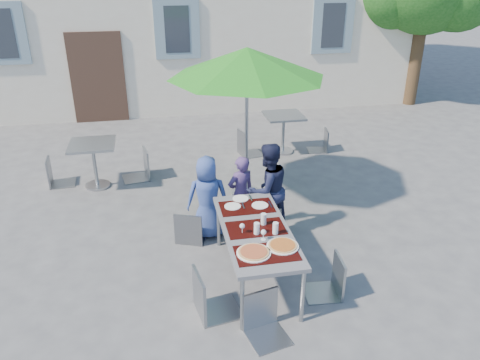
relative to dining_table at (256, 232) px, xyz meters
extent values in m
plane|color=#47474A|center=(-0.39, -0.34, -0.70)|extent=(90.00, 90.00, 0.00)
cube|color=#3C271D|center=(-2.39, 7.13, 0.40)|extent=(1.30, 0.06, 2.20)
cube|color=gray|center=(-4.39, 7.13, 1.50)|extent=(1.10, 0.06, 1.40)
cube|color=#262B33|center=(-4.39, 7.11, 1.50)|extent=(0.60, 0.04, 1.10)
cube|color=gray|center=(-0.39, 7.13, 1.50)|extent=(1.10, 0.06, 1.40)
cube|color=#262B33|center=(-0.39, 7.11, 1.50)|extent=(0.60, 0.04, 1.10)
cube|color=gray|center=(3.61, 7.13, 1.50)|extent=(1.10, 0.06, 1.40)
cube|color=#262B33|center=(3.61, 7.11, 1.50)|extent=(0.60, 0.04, 1.10)
cylinder|color=#45311D|center=(6.11, 7.16, 0.70)|extent=(0.36, 0.36, 2.80)
cube|color=#48484D|center=(0.00, 0.00, 0.03)|extent=(0.80, 1.85, 0.05)
cylinder|color=gray|center=(-0.34, -0.87, -0.35)|extent=(0.05, 0.05, 0.70)
cylinder|color=gray|center=(0.34, -0.87, -0.35)|extent=(0.05, 0.05, 0.70)
cylinder|color=gray|center=(-0.34, 0.86, -0.35)|extent=(0.05, 0.05, 0.70)
cylinder|color=gray|center=(0.34, 0.86, -0.35)|extent=(0.05, 0.05, 0.70)
cube|color=black|center=(0.00, -0.55, 0.06)|extent=(0.70, 0.42, 0.01)
cube|color=black|center=(0.00, 0.00, 0.06)|extent=(0.70, 0.42, 0.01)
cube|color=black|center=(0.00, 0.55, 0.06)|extent=(0.70, 0.42, 0.01)
cylinder|color=white|center=(-0.14, -0.53, 0.07)|extent=(0.39, 0.39, 0.01)
cylinder|color=tan|center=(-0.14, -0.53, 0.08)|extent=(0.35, 0.35, 0.01)
cylinder|color=#8F300D|center=(-0.14, -0.53, 0.09)|extent=(0.30, 0.30, 0.01)
cylinder|color=white|center=(0.21, -0.46, 0.07)|extent=(0.37, 0.37, 0.01)
cylinder|color=tan|center=(0.21, -0.46, 0.08)|extent=(0.33, 0.33, 0.01)
cylinder|color=maroon|center=(0.21, -0.46, 0.09)|extent=(0.28, 0.28, 0.01)
cylinder|color=silver|center=(-0.02, -0.13, 0.13)|extent=(0.07, 0.07, 0.15)
cylinder|color=silver|center=(0.11, 0.07, 0.13)|extent=(0.07, 0.07, 0.15)
cylinder|color=silver|center=(0.20, -0.17, 0.13)|extent=(0.07, 0.07, 0.15)
cylinder|color=silver|center=(-0.19, -0.08, 0.06)|extent=(0.06, 0.06, 0.00)
cylinder|color=silver|center=(-0.19, -0.08, 0.09)|extent=(0.01, 0.01, 0.08)
sphere|color=silver|center=(-0.19, -0.08, 0.15)|extent=(0.06, 0.06, 0.06)
cylinder|color=silver|center=(0.03, -0.27, 0.06)|extent=(0.06, 0.06, 0.00)
cylinder|color=silver|center=(0.03, -0.27, 0.09)|extent=(0.01, 0.01, 0.08)
sphere|color=silver|center=(0.03, -0.27, 0.15)|extent=(0.06, 0.06, 0.06)
cylinder|color=white|center=(-0.18, 0.59, 0.06)|extent=(0.22, 0.22, 0.01)
cube|color=#ABACB3|center=(-0.04, 0.59, 0.06)|extent=(0.02, 0.18, 0.00)
cylinder|color=white|center=(0.18, 0.55, 0.06)|extent=(0.22, 0.22, 0.01)
cube|color=#ABACB3|center=(0.32, 0.55, 0.06)|extent=(0.02, 0.18, 0.00)
cylinder|color=white|center=(-0.04, 0.79, 0.06)|extent=(0.22, 0.22, 0.01)
cube|color=#ABACB3|center=(0.10, 0.79, 0.06)|extent=(0.02, 0.18, 0.00)
imported|color=#33488D|center=(-0.45, 1.18, -0.07)|extent=(0.63, 0.43, 1.24)
imported|color=#49336A|center=(0.06, 1.28, -0.11)|extent=(0.50, 0.41, 1.18)
imported|color=#1A1D39|center=(0.42, 1.11, 0.01)|extent=(0.78, 0.62, 1.41)
cube|color=gray|center=(-0.69, 1.13, -0.26)|extent=(0.52, 0.52, 0.03)
cube|color=gray|center=(-0.76, 0.95, -0.02)|extent=(0.39, 0.17, 0.48)
cylinder|color=gray|center=(-0.47, 1.23, -0.48)|extent=(0.02, 0.02, 0.43)
cylinder|color=gray|center=(-0.80, 1.35, -0.48)|extent=(0.02, 0.02, 0.43)
cylinder|color=gray|center=(-0.59, 0.90, -0.48)|extent=(0.02, 0.02, 0.43)
cylinder|color=gray|center=(-0.92, 1.03, -0.48)|extent=(0.02, 0.02, 0.43)
cube|color=gray|center=(0.00, 1.09, -0.25)|extent=(0.53, 0.53, 0.03)
cube|color=gray|center=(0.06, 0.90, 0.00)|extent=(0.41, 0.16, 0.50)
cylinder|color=gray|center=(0.11, 1.31, -0.48)|extent=(0.02, 0.02, 0.44)
cylinder|color=gray|center=(-0.23, 1.20, -0.48)|extent=(0.02, 0.02, 0.44)
cylinder|color=gray|center=(0.23, 0.97, -0.48)|extent=(0.02, 0.02, 0.44)
cylinder|color=gray|center=(-0.11, 0.86, -0.48)|extent=(0.02, 0.02, 0.44)
cube|color=#8E9499|center=(0.43, 1.11, -0.24)|extent=(0.53, 0.53, 0.03)
cube|color=#8E9499|center=(0.37, 0.92, 0.01)|extent=(0.41, 0.16, 0.51)
cylinder|color=#8E9499|center=(0.66, 1.23, -0.47)|extent=(0.02, 0.02, 0.45)
cylinder|color=#8E9499|center=(0.31, 1.34, -0.47)|extent=(0.02, 0.02, 0.45)
cylinder|color=#8E9499|center=(0.55, 0.88, -0.47)|extent=(0.02, 0.02, 0.45)
cylinder|color=#8E9499|center=(0.20, 0.99, -0.47)|extent=(0.02, 0.02, 0.45)
cube|color=gray|center=(-0.55, -0.52, -0.19)|extent=(0.54, 0.54, 0.03)
cube|color=gray|center=(-0.77, -0.56, 0.09)|extent=(0.11, 0.47, 0.56)
cylinder|color=gray|center=(-0.32, -0.69, -0.45)|extent=(0.02, 0.02, 0.49)
cylinder|color=gray|center=(-0.38, -0.29, -0.45)|extent=(0.02, 0.02, 0.49)
cylinder|color=gray|center=(-0.72, -0.75, -0.45)|extent=(0.02, 0.02, 0.49)
cylinder|color=gray|center=(-0.78, -0.35, -0.45)|extent=(0.02, 0.02, 0.49)
cube|color=gray|center=(0.74, -0.44, -0.25)|extent=(0.45, 0.45, 0.03)
cube|color=gray|center=(0.93, -0.46, 0.00)|extent=(0.06, 0.42, 0.50)
cylinder|color=gray|center=(0.57, -0.25, -0.48)|extent=(0.02, 0.02, 0.44)
cylinder|color=gray|center=(0.54, -0.61, -0.48)|extent=(0.02, 0.02, 0.44)
cylinder|color=gray|center=(0.93, -0.28, -0.48)|extent=(0.02, 0.02, 0.44)
cylinder|color=gray|center=(0.90, -0.64, -0.48)|extent=(0.02, 0.02, 0.44)
cube|color=gray|center=(-0.09, -1.05, -0.25)|extent=(0.49, 0.49, 0.03)
cube|color=gray|center=(-0.14, -0.86, -0.01)|extent=(0.41, 0.12, 0.49)
cylinder|color=gray|center=(-0.22, -1.27, -0.48)|extent=(0.02, 0.02, 0.43)
cylinder|color=gray|center=(0.12, -1.19, -0.48)|extent=(0.02, 0.02, 0.43)
cylinder|color=gray|center=(-0.30, -0.92, -0.48)|extent=(0.02, 0.02, 0.43)
cylinder|color=gray|center=(0.04, -0.84, -0.48)|extent=(0.02, 0.02, 0.43)
cylinder|color=#ABACB3|center=(0.35, 2.27, -0.65)|extent=(0.50, 0.50, 0.10)
cylinder|color=gray|center=(0.35, 2.27, 0.48)|extent=(0.06, 0.06, 2.35)
cone|color=#227F1C|center=(0.35, 2.27, 1.61)|extent=(2.48, 2.48, 0.46)
cylinder|color=#ABACB3|center=(-2.21, 3.19, -0.67)|extent=(0.44, 0.44, 0.04)
cylinder|color=gray|center=(-2.21, 3.19, -0.31)|extent=(0.06, 0.06, 0.78)
cube|color=gray|center=(-2.21, 3.19, 0.12)|extent=(0.78, 0.78, 0.04)
cube|color=gray|center=(-2.84, 3.42, -0.24)|extent=(0.45, 0.45, 0.03)
cube|color=gray|center=(-3.04, 3.41, 0.01)|extent=(0.06, 0.43, 0.51)
cylinder|color=gray|center=(-2.65, 3.25, -0.47)|extent=(0.02, 0.02, 0.45)
cylinder|color=gray|center=(-2.67, 3.62, -0.47)|extent=(0.02, 0.02, 0.45)
cylinder|color=gray|center=(-3.01, 3.23, -0.47)|extent=(0.02, 0.02, 0.45)
cylinder|color=gray|center=(-3.03, 3.59, -0.47)|extent=(0.02, 0.02, 0.45)
cube|color=gray|center=(-1.54, 3.41, -0.20)|extent=(0.53, 0.53, 0.03)
cube|color=gray|center=(-1.32, 3.44, 0.08)|extent=(0.11, 0.46, 0.55)
cylinder|color=gray|center=(-1.76, 3.57, -0.45)|extent=(0.02, 0.02, 0.49)
cylinder|color=gray|center=(-1.70, 3.18, -0.45)|extent=(0.02, 0.02, 0.49)
cylinder|color=gray|center=(-1.37, 3.64, -0.45)|extent=(0.02, 0.02, 0.49)
cylinder|color=gray|center=(-1.31, 3.24, -0.45)|extent=(0.02, 0.02, 0.49)
cylinder|color=#ABACB3|center=(1.53, 4.19, -0.67)|extent=(0.44, 0.44, 0.04)
cylinder|color=gray|center=(1.53, 4.19, -0.31)|extent=(0.06, 0.06, 0.77)
cube|color=gray|center=(1.53, 4.19, 0.11)|extent=(0.77, 0.77, 0.04)
cube|color=gray|center=(0.85, 4.19, -0.21)|extent=(0.55, 0.55, 0.03)
cube|color=gray|center=(0.64, 4.15, 0.06)|extent=(0.14, 0.45, 0.54)
cylinder|color=gray|center=(1.09, 4.05, -0.46)|extent=(0.02, 0.02, 0.47)
cylinder|color=gray|center=(1.00, 4.43, -0.46)|extent=(0.02, 0.02, 0.47)
cylinder|color=gray|center=(0.71, 3.96, -0.46)|extent=(0.02, 0.02, 0.47)
cylinder|color=gray|center=(0.62, 4.34, -0.46)|extent=(0.02, 0.02, 0.47)
cube|color=gray|center=(2.28, 4.13, -0.28)|extent=(0.45, 0.45, 0.03)
cube|color=gray|center=(2.47, 4.10, -0.05)|extent=(0.09, 0.39, 0.46)
cylinder|color=gray|center=(2.15, 4.33, -0.49)|extent=(0.02, 0.02, 0.41)
cylinder|color=gray|center=(2.09, 4.00, -0.49)|extent=(0.02, 0.02, 0.41)
cylinder|color=gray|center=(2.48, 4.27, -0.49)|extent=(0.02, 0.02, 0.41)
cylinder|color=gray|center=(2.42, 3.94, -0.49)|extent=(0.02, 0.02, 0.41)
camera|label=1|loc=(-1.12, -4.78, 3.00)|focal=35.00mm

